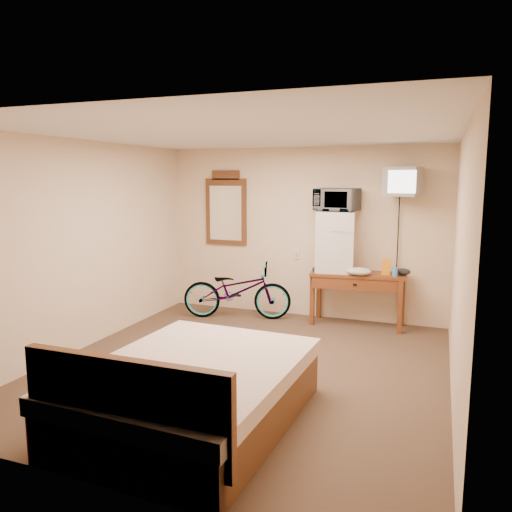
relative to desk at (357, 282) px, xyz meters
name	(u,v)px	position (x,y,z in m)	size (l,w,h in m)	color
room	(245,255)	(-0.88, -2.00, 0.63)	(4.60, 4.64, 2.50)	#4E3B27
desk	(357,282)	(0.00, 0.00, 0.00)	(1.33, 0.62, 0.75)	brown
mini_fridge	(336,241)	(-0.33, 0.06, 0.55)	(0.57, 0.55, 0.85)	silver
microwave	(337,200)	(-0.33, 0.06, 1.13)	(0.57, 0.39, 0.32)	silver
snack_bag	(386,267)	(0.38, 0.02, 0.24)	(0.11, 0.07, 0.22)	orange
blue_cup	(395,272)	(0.50, -0.05, 0.19)	(0.07, 0.07, 0.12)	#448DE8
cloth_cream	(359,271)	(0.04, -0.13, 0.18)	(0.34, 0.26, 0.11)	beige
cloth_dark_a	(320,269)	(-0.50, -0.11, 0.17)	(0.23, 0.17, 0.09)	black
cloth_dark_b	(403,272)	(0.60, 0.09, 0.17)	(0.20, 0.16, 0.09)	black
crt_television	(403,182)	(0.55, 0.02, 1.38)	(0.51, 0.61, 0.38)	black
wall_mirror	(226,209)	(-2.10, 0.27, 0.95)	(0.68, 0.04, 1.15)	brown
bicycle	(237,290)	(-1.72, -0.22, -0.21)	(0.56, 1.59, 0.84)	black
bed	(190,393)	(-0.83, -3.37, -0.33)	(1.70, 2.19, 0.90)	brown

